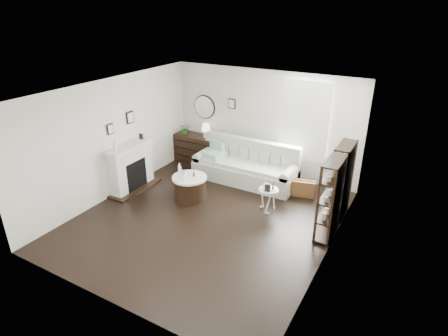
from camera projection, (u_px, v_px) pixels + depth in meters
The scene contains 18 objects.
room at pixel (291, 119), 9.04m from camera, with size 5.50×5.50×5.50m.
fireplace at pixel (131, 168), 8.94m from camera, with size 0.50×1.40×1.84m.
shelf_unit_far at pixel (342, 181), 7.74m from camera, with size 0.30×0.80×1.60m.
shelf_unit_near at pixel (330, 199), 7.03m from camera, with size 0.30×0.80×1.60m.
sofa at pixel (246, 168), 9.46m from camera, with size 2.62×0.91×1.02m.
quilt at pixel (214, 154), 9.63m from camera, with size 0.55×0.45×0.14m, color #227C5B.
suitcase at pixel (303, 188), 8.74m from camera, with size 0.59×0.20×0.39m, color brown.
dresser at pixel (196, 148), 10.54m from camera, with size 1.19×0.51×0.79m.
table_lamp at pixel (206, 130), 10.14m from camera, with size 0.25×0.25×0.39m, color white, non-canonical shape.
potted_plant at pixel (185, 129), 10.41m from camera, with size 0.26×0.23×0.29m, color #1D5A19.
drum_table at pixel (190, 187), 8.60m from camera, with size 0.79×0.79×0.55m.
pedestal_table at pixel (269, 191), 8.01m from camera, with size 0.43×0.43×0.52m.
eiffel_drum at pixel (194, 173), 8.45m from camera, with size 0.11×0.11×0.18m, color black, non-canonical shape.
bottle_drum at pixel (180, 170), 8.44m from camera, with size 0.08×0.08×0.33m, color silver.
card_frame_drum at pixel (182, 175), 8.31m from camera, with size 0.17×0.01×0.22m, color white.
eiffel_ped at pixel (273, 185), 7.94m from camera, with size 0.11×0.11×0.19m, color black, non-canonical shape.
flask_ped at pixel (266, 183), 7.99m from camera, with size 0.13×0.13×0.24m, color silver, non-canonical shape.
card_frame_ped at pixel (268, 188), 7.86m from camera, with size 0.12×0.01×0.16m, color black.
Camera 1 is at (3.63, -5.70, 4.22)m, focal length 30.00 mm.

